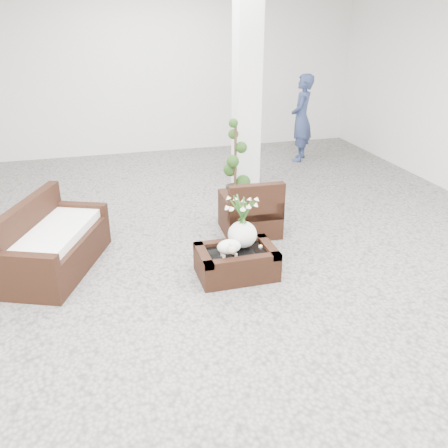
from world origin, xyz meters
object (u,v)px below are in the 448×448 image
object	(u,v)px
coffee_table	(236,263)
armchair	(250,205)
loveseat	(55,237)
topiary	(235,160)

from	to	relation	value
coffee_table	armchair	xyz separation A→B (m)	(0.54, 1.12, 0.24)
loveseat	topiary	world-z (taller)	topiary
armchair	topiary	size ratio (longest dim) A/B	0.62
coffee_table	armchair	world-z (taller)	armchair
coffee_table	armchair	bearing A→B (deg)	64.44
coffee_table	topiary	bearing A→B (deg)	73.52
loveseat	coffee_table	bearing A→B (deg)	-87.04
coffee_table	loveseat	size ratio (longest dim) A/B	0.57
coffee_table	armchair	size ratio (longest dim) A/B	1.12
armchair	coffee_table	bearing A→B (deg)	67.12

